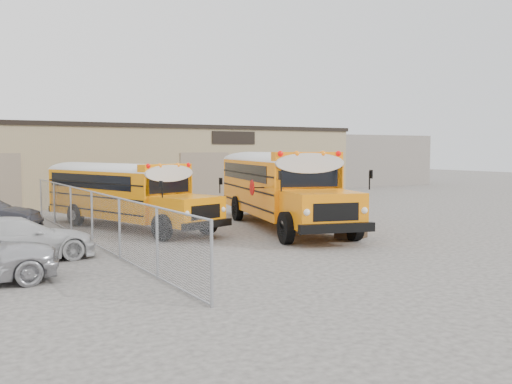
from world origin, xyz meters
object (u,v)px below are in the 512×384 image
tarp_bundle (351,217)px  car_white (16,239)px  school_bus_left (55,184)px  school_bus_right (241,175)px

tarp_bundle → car_white: tarp_bundle is taller
school_bus_left → car_white: (-3.23, -10.55, -0.91)m
school_bus_right → car_white: school_bus_right is taller
school_bus_left → tarp_bundle: 14.43m
school_bus_left → car_white: 11.07m
school_bus_right → car_white: size_ratio=2.50×
school_bus_right → car_white: (-12.28, -8.79, -1.18)m
tarp_bundle → car_white: bearing=171.9°
school_bus_right → tarp_bundle: 10.48m
school_bus_left → tarp_bundle: bearing=-57.2°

